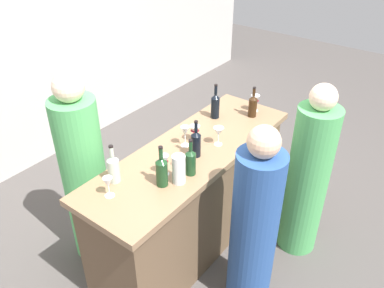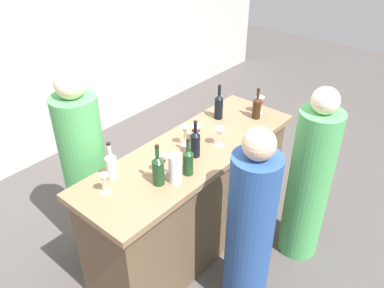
{
  "view_description": "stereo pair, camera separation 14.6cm",
  "coord_description": "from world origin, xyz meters",
  "px_view_note": "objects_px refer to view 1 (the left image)",
  "views": [
    {
      "loc": [
        -2.0,
        -1.53,
        2.66
      ],
      "look_at": [
        0.0,
        0.0,
        1.04
      ],
      "focal_mm": 37.36,
      "sensor_mm": 36.0,
      "label": 1
    },
    {
      "loc": [
        -1.91,
        -1.64,
        2.66
      ],
      "look_at": [
        0.0,
        0.0,
        1.04
      ],
      "focal_mm": 37.36,
      "sensor_mm": 36.0,
      "label": 2
    }
  ],
  "objects_px": {
    "wine_glass_far_center": "(185,132)",
    "person_left_guest": "(254,228)",
    "person_server_behind": "(85,177)",
    "wine_glass_near_center": "(255,100)",
    "wine_glass_far_right": "(108,183)",
    "wine_bottle_far_right_amber_brown": "(253,105)",
    "wine_bottle_rightmost_near_black": "(215,105)",
    "person_center_guest": "(307,179)",
    "water_pitcher": "(179,169)",
    "wine_bottle_second_left_olive_green": "(162,171)",
    "wine_glass_near_left": "(219,132)",
    "wine_glass_near_right": "(164,162)",
    "wine_glass_far_left": "(195,130)",
    "wine_bottle_center_olive_green": "(191,161)",
    "wine_bottle_leftmost_clear_pale": "(114,168)",
    "wine_bottle_second_right_near_black": "(196,143)"
  },
  "relations": [
    {
      "from": "wine_glass_far_center",
      "to": "person_left_guest",
      "type": "height_order",
      "value": "person_left_guest"
    },
    {
      "from": "wine_glass_far_center",
      "to": "person_server_behind",
      "type": "height_order",
      "value": "person_server_behind"
    },
    {
      "from": "wine_glass_near_center",
      "to": "wine_glass_far_right",
      "type": "relative_size",
      "value": 1.03
    },
    {
      "from": "wine_bottle_far_right_amber_brown",
      "to": "wine_glass_near_center",
      "type": "bearing_deg",
      "value": 18.45
    },
    {
      "from": "wine_bottle_rightmost_near_black",
      "to": "person_center_guest",
      "type": "bearing_deg",
      "value": -87.24
    },
    {
      "from": "water_pitcher",
      "to": "person_center_guest",
      "type": "bearing_deg",
      "value": -31.1
    },
    {
      "from": "wine_bottle_second_left_olive_green",
      "to": "wine_glass_far_right",
      "type": "height_order",
      "value": "wine_bottle_second_left_olive_green"
    },
    {
      "from": "person_center_guest",
      "to": "person_server_behind",
      "type": "height_order",
      "value": "person_server_behind"
    },
    {
      "from": "person_server_behind",
      "to": "wine_bottle_far_right_amber_brown",
      "type": "bearing_deg",
      "value": 67.11
    },
    {
      "from": "water_pitcher",
      "to": "wine_glass_near_left",
      "type": "bearing_deg",
      "value": 5.43
    },
    {
      "from": "person_left_guest",
      "to": "wine_glass_far_right",
      "type": "bearing_deg",
      "value": 27.98
    },
    {
      "from": "wine_glass_near_right",
      "to": "wine_glass_far_left",
      "type": "distance_m",
      "value": 0.48
    },
    {
      "from": "wine_glass_far_center",
      "to": "water_pitcher",
      "type": "relative_size",
      "value": 0.79
    },
    {
      "from": "wine_bottle_center_olive_green",
      "to": "wine_glass_far_left",
      "type": "height_order",
      "value": "wine_bottle_center_olive_green"
    },
    {
      "from": "wine_glass_near_center",
      "to": "wine_glass_far_right",
      "type": "bearing_deg",
      "value": 174.36
    },
    {
      "from": "wine_bottle_second_left_olive_green",
      "to": "person_server_behind",
      "type": "distance_m",
      "value": 0.82
    },
    {
      "from": "person_left_guest",
      "to": "wine_glass_near_center",
      "type": "bearing_deg",
      "value": -68.85
    },
    {
      "from": "wine_bottle_leftmost_clear_pale",
      "to": "wine_glass_near_right",
      "type": "relative_size",
      "value": 1.8
    },
    {
      "from": "wine_bottle_leftmost_clear_pale",
      "to": "wine_bottle_rightmost_near_black",
      "type": "distance_m",
      "value": 1.14
    },
    {
      "from": "person_left_guest",
      "to": "water_pitcher",
      "type": "bearing_deg",
      "value": 12.53
    },
    {
      "from": "wine_bottle_second_right_near_black",
      "to": "wine_glass_near_left",
      "type": "distance_m",
      "value": 0.23
    },
    {
      "from": "person_left_guest",
      "to": "person_server_behind",
      "type": "distance_m",
      "value": 1.35
    },
    {
      "from": "wine_glass_far_center",
      "to": "wine_bottle_leftmost_clear_pale",
      "type": "bearing_deg",
      "value": 170.51
    },
    {
      "from": "wine_glass_near_center",
      "to": "wine_glass_far_right",
      "type": "xyz_separation_m",
      "value": [
        -1.58,
        0.16,
        -0.01
      ]
    },
    {
      "from": "wine_glass_near_left",
      "to": "wine_glass_far_center",
      "type": "distance_m",
      "value": 0.25
    },
    {
      "from": "wine_bottle_second_right_near_black",
      "to": "person_left_guest",
      "type": "relative_size",
      "value": 0.2
    },
    {
      "from": "wine_glass_far_right",
      "to": "wine_bottle_second_left_olive_green",
      "type": "bearing_deg",
      "value": -33.38
    },
    {
      "from": "wine_bottle_rightmost_near_black",
      "to": "person_left_guest",
      "type": "height_order",
      "value": "person_left_guest"
    },
    {
      "from": "wine_bottle_rightmost_near_black",
      "to": "wine_glass_far_center",
      "type": "distance_m",
      "value": 0.51
    },
    {
      "from": "wine_bottle_leftmost_clear_pale",
      "to": "person_center_guest",
      "type": "distance_m",
      "value": 1.54
    },
    {
      "from": "wine_bottle_rightmost_near_black",
      "to": "wine_glass_far_right",
      "type": "relative_size",
      "value": 2.12
    },
    {
      "from": "wine_bottle_leftmost_clear_pale",
      "to": "wine_glass_near_center",
      "type": "relative_size",
      "value": 1.88
    },
    {
      "from": "wine_glass_far_right",
      "to": "wine_bottle_far_right_amber_brown",
      "type": "bearing_deg",
      "value": -7.27
    },
    {
      "from": "wine_bottle_far_right_amber_brown",
      "to": "wine_bottle_rightmost_near_black",
      "type": "bearing_deg",
      "value": 131.4
    },
    {
      "from": "wine_bottle_second_left_olive_green",
      "to": "wine_glass_far_center",
      "type": "xyz_separation_m",
      "value": [
        0.47,
        0.18,
        0.0
      ]
    },
    {
      "from": "wine_bottle_center_olive_green",
      "to": "wine_glass_near_right",
      "type": "xyz_separation_m",
      "value": [
        -0.11,
        0.14,
        -0.0
      ]
    },
    {
      "from": "wine_bottle_second_right_near_black",
      "to": "person_center_guest",
      "type": "height_order",
      "value": "person_center_guest"
    },
    {
      "from": "wine_bottle_far_right_amber_brown",
      "to": "wine_glass_near_right",
      "type": "relative_size",
      "value": 1.74
    },
    {
      "from": "wine_bottle_rightmost_near_black",
      "to": "person_center_guest",
      "type": "height_order",
      "value": "person_center_guest"
    },
    {
      "from": "wine_bottle_second_right_near_black",
      "to": "wine_bottle_leftmost_clear_pale",
      "type": "bearing_deg",
      "value": 156.07
    },
    {
      "from": "wine_bottle_second_left_olive_green",
      "to": "wine_bottle_second_right_near_black",
      "type": "relative_size",
      "value": 1.03
    },
    {
      "from": "wine_bottle_center_olive_green",
      "to": "person_center_guest",
      "type": "height_order",
      "value": "person_center_guest"
    },
    {
      "from": "wine_glass_far_left",
      "to": "wine_glass_near_left",
      "type": "bearing_deg",
      "value": -69.8
    },
    {
      "from": "person_center_guest",
      "to": "wine_glass_far_left",
      "type": "bearing_deg",
      "value": 20.91
    },
    {
      "from": "wine_bottle_leftmost_clear_pale",
      "to": "wine_glass_near_right",
      "type": "distance_m",
      "value": 0.34
    },
    {
      "from": "wine_bottle_far_right_amber_brown",
      "to": "wine_glass_far_center",
      "type": "xyz_separation_m",
      "value": [
        -0.72,
        0.17,
        0.02
      ]
    },
    {
      "from": "wine_glass_near_right",
      "to": "wine_bottle_leftmost_clear_pale",
      "type": "bearing_deg",
      "value": 139.71
    },
    {
      "from": "wine_bottle_center_olive_green",
      "to": "water_pitcher",
      "type": "relative_size",
      "value": 1.32
    },
    {
      "from": "wine_bottle_leftmost_clear_pale",
      "to": "wine_glass_far_center",
      "type": "height_order",
      "value": "wine_bottle_leftmost_clear_pale"
    },
    {
      "from": "wine_bottle_rightmost_near_black",
      "to": "wine_glass_far_left",
      "type": "relative_size",
      "value": 2.3
    }
  ]
}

